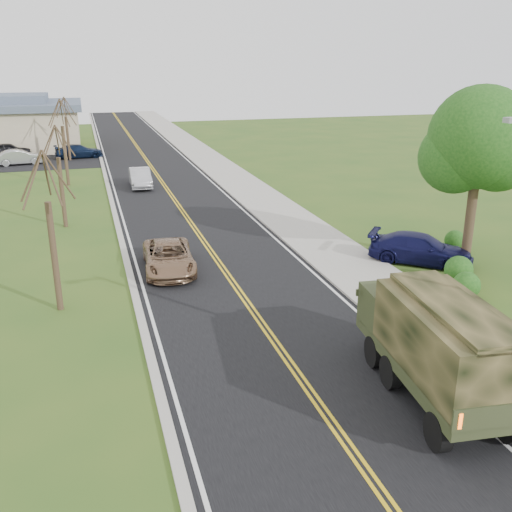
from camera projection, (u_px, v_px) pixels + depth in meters
name	position (u px, v px, depth m)	size (l,w,h in m)	color
ground	(337.00, 431.00, 14.62)	(160.00, 160.00, 0.00)	#2E501A
road	(151.00, 167.00, 50.89)	(8.00, 120.00, 0.01)	black
curb_right	(197.00, 164.00, 51.99)	(0.30, 120.00, 0.12)	#9E998E
sidewalk_right	(216.00, 164.00, 52.47)	(3.20, 120.00, 0.10)	#9E998E
curb_left	(104.00, 169.00, 49.75)	(0.30, 120.00, 0.10)	#9E998E
leafy_tree	(479.00, 146.00, 24.89)	(4.83, 4.50, 8.10)	#38281C
bare_tree_a	(53.00, 244.00, 20.95)	(1.93, 2.26, 6.08)	#38281C
bare_tree_b	(61.00, 184.00, 31.87)	(1.83, 2.14, 5.73)	#38281C
bare_tree_c	(65.00, 149.00, 42.66)	(2.04, 2.39, 6.42)	#38281C
bare_tree_d	(67.00, 133.00, 53.61)	(1.88, 2.20, 5.91)	#38281C
military_truck	(437.00, 340.00, 15.50)	(2.84, 6.48, 3.13)	black
suv_champagne	(169.00, 257.00, 25.58)	(2.16, 4.68, 1.30)	#8E6C50
sedan_silver	(140.00, 178.00, 42.71)	(1.49, 4.27, 1.41)	#BBBBC0
pickup_navy	(421.00, 249.00, 26.59)	(1.93, 4.75, 1.38)	#0F103A
lot_car_dark	(8.00, 150.00, 55.98)	(1.69, 4.20, 1.43)	black
lot_car_silver	(19.00, 157.00, 51.94)	(1.46, 4.18, 1.38)	#AEAEB3
lot_car_navy	(79.00, 151.00, 55.58)	(1.84, 4.52, 1.31)	black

